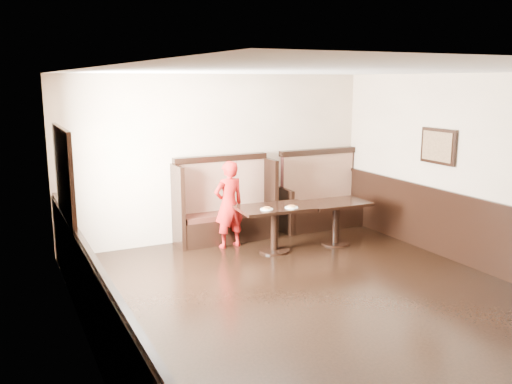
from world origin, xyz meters
TOP-DOWN VIEW (x-y plane):
  - ground at (0.00, 0.00)m, footprint 7.00×7.00m
  - room_shell at (-0.30, 0.28)m, footprint 7.00×7.00m
  - booth_main at (0.00, 3.30)m, footprint 1.75×0.72m
  - booth_neighbor at (1.95, 3.29)m, footprint 1.65×0.72m
  - table_main at (0.46, 2.33)m, footprint 1.20×0.80m
  - table_neighbor at (1.57, 2.24)m, footprint 1.06×0.72m
  - child at (-0.10, 2.87)m, footprint 0.56×0.40m
  - pizza_plate_left at (0.26, 2.21)m, footprint 0.20×0.20m
  - pizza_plate_right at (0.66, 2.14)m, footprint 0.21×0.21m

SIDE VIEW (x-z plane):
  - ground at x=0.00m, z-range 0.00..0.00m
  - booth_neighbor at x=1.95m, z-range -0.24..1.21m
  - booth_main at x=0.00m, z-range -0.20..1.25m
  - table_neighbor at x=1.57m, z-range 0.18..0.90m
  - table_main at x=0.46m, z-range 0.20..0.94m
  - room_shell at x=-0.30m, z-range -2.83..4.17m
  - child at x=-0.10m, z-range 0.00..1.43m
  - pizza_plate_left at x=0.26m, z-range 0.73..0.77m
  - pizza_plate_right at x=0.66m, z-range 0.73..0.77m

